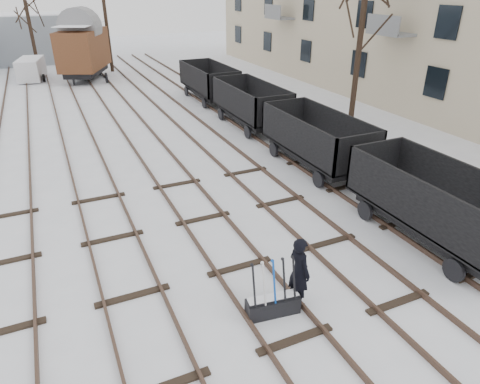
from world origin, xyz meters
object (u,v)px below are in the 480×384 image
(worker, at_px, (299,272))
(box_van_wagon, at_px, (83,48))
(panel_van, at_px, (31,69))
(ground_frame, at_px, (273,304))
(freight_wagon_a, at_px, (433,214))

(worker, relative_size, box_van_wagon, 0.30)
(panel_van, bearing_deg, worker, -69.64)
(worker, bearing_deg, box_van_wagon, -4.87)
(ground_frame, relative_size, freight_wagon_a, 0.26)
(worker, xyz_separation_m, box_van_wagon, (-1.40, 30.45, 1.56))
(ground_frame, xyz_separation_m, freight_wagon_a, (6.04, 0.94, 0.60))
(ground_frame, relative_size, panel_van, 0.36)
(box_van_wagon, distance_m, panel_van, 4.75)
(box_van_wagon, height_order, panel_van, box_van_wagon)
(freight_wagon_a, relative_size, panel_van, 1.38)
(ground_frame, height_order, worker, worker)
(freight_wagon_a, distance_m, box_van_wagon, 30.41)
(ground_frame, xyz_separation_m, worker, (0.75, 0.10, 0.65))
(ground_frame, height_order, box_van_wagon, box_van_wagon)
(freight_wagon_a, bearing_deg, panel_van, 108.90)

